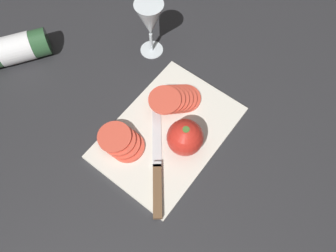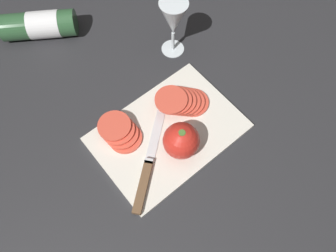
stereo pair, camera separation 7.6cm
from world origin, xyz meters
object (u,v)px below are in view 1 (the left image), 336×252
Objects in this scene: tomato_slice_stack_far at (121,142)px; tomato_slice_stack_near at (175,99)px; wine_bottle at (6,52)px; wine_glass at (150,21)px; whole_tomato at (185,138)px; knife at (157,177)px.

tomato_slice_stack_near is at bearing 168.86° from tomato_slice_stack_far.
wine_glass is (-0.26, 0.28, 0.07)m from wine_bottle.
wine_glass is at bearing -154.99° from tomato_slice_stack_far.
wine_bottle is at bearing -81.28° from whole_tomato.
wine_bottle is at bearing -47.28° from wine_glass.
wine_glass is 0.31m from tomato_slice_stack_far.
wine_glass is at bearing 132.72° from wine_bottle.
whole_tomato is at bearing 47.84° from tomato_slice_stack_near.
wine_bottle reaches higher than tomato_slice_stack_far.
wine_bottle is 2.58× the size of tomato_slice_stack_far.
wine_bottle is 3.42× the size of whole_tomato.
tomato_slice_stack_far is (0.16, -0.03, -0.01)m from tomato_slice_stack_near.
knife is 1.94× the size of tomato_slice_stack_near.
wine_bottle is 0.39m from wine_glass.
wine_bottle is 2.25× the size of tomato_slice_stack_near.
knife is at bearing 25.30° from tomato_slice_stack_near.
whole_tomato reaches higher than knife.
wine_bottle is 1.16× the size of knife.
wine_glass is 1.26× the size of tomato_slice_stack_near.
knife is (0.10, -0.00, -0.04)m from whole_tomato.
whole_tomato is 0.34× the size of knife.
wine_glass reaches higher than tomato_slice_stack_far.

